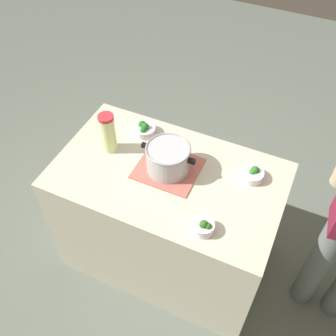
{
  "coord_description": "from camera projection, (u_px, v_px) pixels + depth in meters",
  "views": [
    {
      "loc": [
        0.59,
        -1.28,
        2.53
      ],
      "look_at": [
        0.0,
        0.0,
        0.94
      ],
      "focal_mm": 41.68,
      "sensor_mm": 36.0,
      "label": 1
    }
  ],
  "objects": [
    {
      "name": "ground_plane",
      "position": [
        168.0,
        254.0,
        2.82
      ],
      "size": [
        8.0,
        8.0,
        0.0
      ],
      "primitive_type": "plane",
      "color": "slate"
    },
    {
      "name": "broccoli_bowl_center",
      "position": [
        252.0,
        174.0,
        2.12
      ],
      "size": [
        0.12,
        0.12,
        0.07
      ],
      "color": "silver",
      "rests_on": "counter_slab"
    },
    {
      "name": "counter_slab",
      "position": [
        168.0,
        219.0,
        2.49
      ],
      "size": [
        1.28,
        0.76,
        0.89
      ],
      "primitive_type": "cube",
      "color": "beige",
      "rests_on": "ground_plane"
    },
    {
      "name": "cooking_pot",
      "position": [
        168.0,
        158.0,
        2.11
      ],
      "size": [
        0.31,
        0.25,
        0.16
      ],
      "color": "#B7B7BC",
      "rests_on": "dish_cloth"
    },
    {
      "name": "lemonade_pitcher",
      "position": [
        108.0,
        133.0,
        2.19
      ],
      "size": [
        0.09,
        0.09,
        0.25
      ],
      "color": "#DFF49A",
      "rests_on": "counter_slab"
    },
    {
      "name": "broccoli_bowl_back",
      "position": [
        204.0,
        227.0,
        1.89
      ],
      "size": [
        0.11,
        0.11,
        0.08
      ],
      "color": "silver",
      "rests_on": "counter_slab"
    },
    {
      "name": "broccoli_bowl_front",
      "position": [
        144.0,
        129.0,
        2.35
      ],
      "size": [
        0.13,
        0.13,
        0.08
      ],
      "color": "silver",
      "rests_on": "counter_slab"
    },
    {
      "name": "dish_cloth",
      "position": [
        168.0,
        168.0,
        2.18
      ],
      "size": [
        0.34,
        0.31,
        0.01
      ],
      "primitive_type": "cube",
      "color": "#BF6557",
      "rests_on": "counter_slab"
    }
  ]
}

